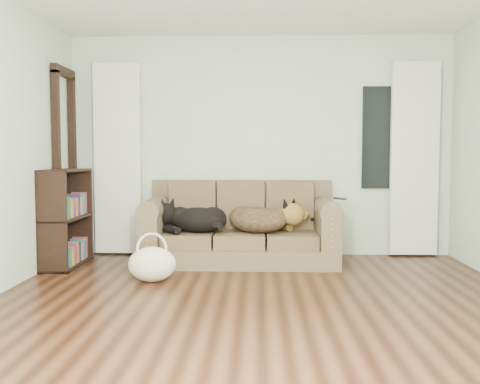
{
  "coord_description": "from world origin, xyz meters",
  "views": [
    {
      "loc": [
        -0.03,
        -3.9,
        1.18
      ],
      "look_at": [
        -0.21,
        1.6,
        0.81
      ],
      "focal_mm": 40.0,
      "sensor_mm": 36.0,
      "label": 1
    }
  ],
  "objects_px": {
    "bookshelf": "(66,220)",
    "sofa": "(240,222)",
    "dog_black_lab": "(195,220)",
    "tote_bag": "(152,265)",
    "dog_shepherd": "(262,220)"
  },
  "relations": [
    {
      "from": "bookshelf",
      "to": "sofa",
      "type": "bearing_deg",
      "value": 4.85
    },
    {
      "from": "bookshelf",
      "to": "dog_black_lab",
      "type": "bearing_deg",
      "value": 4.85
    },
    {
      "from": "dog_black_lab",
      "to": "tote_bag",
      "type": "bearing_deg",
      "value": -85.96
    },
    {
      "from": "tote_bag",
      "to": "bookshelf",
      "type": "bearing_deg",
      "value": 146.91
    },
    {
      "from": "dog_shepherd",
      "to": "bookshelf",
      "type": "height_order",
      "value": "bookshelf"
    },
    {
      "from": "dog_black_lab",
      "to": "dog_shepherd",
      "type": "bearing_deg",
      "value": 22.63
    },
    {
      "from": "dog_black_lab",
      "to": "dog_shepherd",
      "type": "height_order",
      "value": "dog_shepherd"
    },
    {
      "from": "sofa",
      "to": "tote_bag",
      "type": "bearing_deg",
      "value": -130.87
    },
    {
      "from": "dog_shepherd",
      "to": "tote_bag",
      "type": "relative_size",
      "value": 1.53
    },
    {
      "from": "sofa",
      "to": "dog_black_lab",
      "type": "distance_m",
      "value": 0.51
    },
    {
      "from": "sofa",
      "to": "dog_shepherd",
      "type": "height_order",
      "value": "sofa"
    },
    {
      "from": "dog_black_lab",
      "to": "tote_bag",
      "type": "relative_size",
      "value": 1.47
    },
    {
      "from": "sofa",
      "to": "bookshelf",
      "type": "bearing_deg",
      "value": -172.85
    },
    {
      "from": "dog_black_lab",
      "to": "sofa",
      "type": "bearing_deg",
      "value": 30.33
    },
    {
      "from": "sofa",
      "to": "bookshelf",
      "type": "distance_m",
      "value": 1.88
    }
  ]
}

